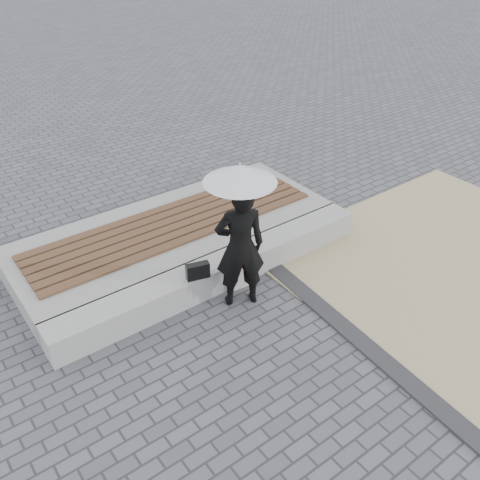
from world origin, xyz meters
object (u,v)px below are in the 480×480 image
seating_ledge (218,272)px  handbag (198,271)px  parasol (240,173)px  woman (240,246)px  canvas_tote (238,274)px

seating_ledge → handbag: bearing=-159.0°
parasol → handbag: bearing=143.9°
seating_ledge → woman: (0.03, -0.50, 0.70)m
woman → canvas_tote: 0.77m
parasol → canvas_tote: (0.17, 0.28, -1.74)m
seating_ledge → handbag: (-0.43, -0.17, 0.31)m
seating_ledge → woman: 0.86m
woman → handbag: (-0.46, 0.33, -0.39)m
seating_ledge → canvas_tote: 0.29m
woman → canvas_tote: (0.17, 0.28, -0.70)m
canvas_tote → handbag: bearing=-177.1°
seating_ledge → canvas_tote: size_ratio=12.20×
seating_ledge → canvas_tote: bearing=-47.1°
seating_ledge → woman: bearing=-87.0°
parasol → handbag: 1.54m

